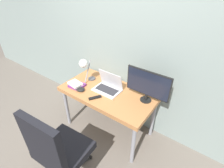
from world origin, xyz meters
TOP-DOWN VIEW (x-y plane):
  - ground_plane at (0.00, 0.00)m, footprint 12.00×12.00m
  - wall_back at (0.00, 0.75)m, footprint 8.00×0.05m
  - desk at (0.00, 0.34)m, footprint 1.31×0.69m
  - laptop at (-0.02, 0.38)m, footprint 0.37×0.25m
  - monitor at (0.51, 0.48)m, footprint 0.57×0.14m
  - desk_lamp at (-0.39, 0.33)m, footprint 0.12×0.26m
  - office_chair at (0.06, -0.62)m, footprint 0.63×0.64m
  - book_stack at (-0.44, 0.18)m, footprint 0.24×0.19m
  - tv_remote at (-0.05, 0.13)m, footprint 0.12×0.16m
  - game_controller at (-0.33, 0.14)m, footprint 0.14×0.11m

SIDE VIEW (x-z plane):
  - ground_plane at x=0.00m, z-range 0.00..0.00m
  - office_chair at x=0.06m, z-range 0.05..1.15m
  - desk at x=0.00m, z-range 0.29..1.03m
  - tv_remote at x=-0.05m, z-range 0.73..0.75m
  - game_controller at x=-0.33m, z-range 0.73..0.77m
  - book_stack at x=-0.44m, z-range 0.73..0.79m
  - laptop at x=-0.02m, z-range 0.65..0.91m
  - monitor at x=0.51m, z-range 0.76..1.18m
  - desk_lamp at x=-0.39m, z-range 0.83..1.22m
  - wall_back at x=0.00m, z-range 0.00..2.60m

